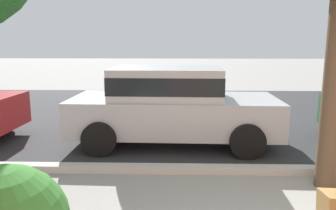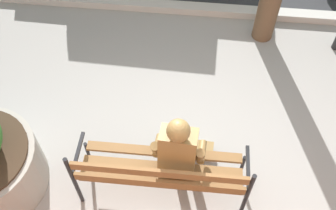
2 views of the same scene
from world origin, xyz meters
name	(u,v)px [view 2 (image 2 of 2)]	position (x,y,z in m)	size (l,w,h in m)	color
ground_plane	(188,174)	(0.00, 0.00, 0.00)	(80.00, 80.00, 0.00)	gray
curb_stone	(202,9)	(0.00, 2.90, 0.06)	(60.00, 0.20, 0.12)	#B2AFA8
park_bench	(161,172)	(-0.28, -0.28, 0.54)	(1.81, 0.54, 0.95)	brown
bronze_statue_seated	(181,150)	(-0.10, -0.07, 0.67)	(0.67, 0.77, 1.37)	olive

